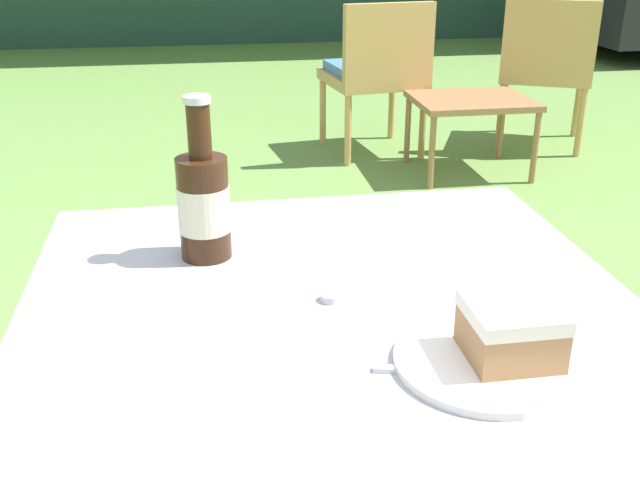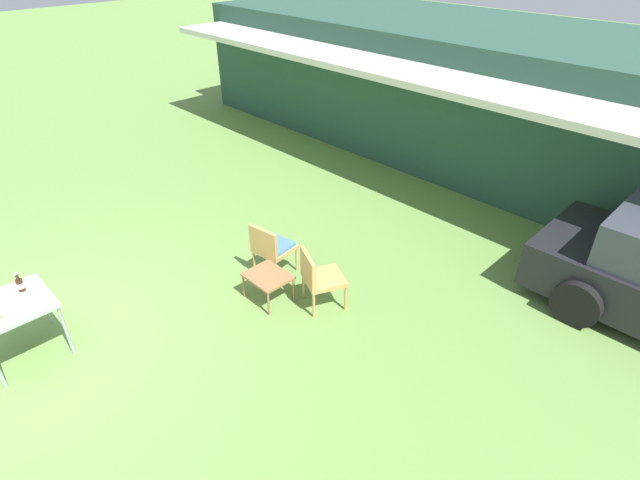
{
  "view_description": "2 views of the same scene",
  "coord_description": "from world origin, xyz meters",
  "px_view_note": "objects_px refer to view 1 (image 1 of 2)",
  "views": [
    {
      "loc": [
        -0.16,
        -0.85,
        1.21
      ],
      "look_at": [
        0.0,
        0.1,
        0.79
      ],
      "focal_mm": 42.0,
      "sensor_mm": 36.0,
      "label": 1
    },
    {
      "loc": [
        5.48,
        -0.52,
        4.31
      ],
      "look_at": [
        1.63,
        3.22,
        0.9
      ],
      "focal_mm": 28.0,
      "sensor_mm": 36.0,
      "label": 2
    }
  ],
  "objects_px": {
    "wicker_chair_plain": "(546,64)",
    "garden_side_table": "(471,106)",
    "wicker_chair_cushioned": "(376,69)",
    "cake_on_plate": "(500,344)",
    "cola_bottle_near": "(204,202)",
    "patio_table": "(332,353)"
  },
  "relations": [
    {
      "from": "wicker_chair_plain",
      "to": "garden_side_table",
      "type": "relative_size",
      "value": 1.44
    },
    {
      "from": "wicker_chair_cushioned",
      "to": "wicker_chair_plain",
      "type": "bearing_deg",
      "value": 171.12
    },
    {
      "from": "cake_on_plate",
      "to": "wicker_chair_plain",
      "type": "bearing_deg",
      "value": 63.8
    },
    {
      "from": "wicker_chair_plain",
      "to": "garden_side_table",
      "type": "bearing_deg",
      "value": 59.34
    },
    {
      "from": "garden_side_table",
      "to": "cola_bottle_near",
      "type": "bearing_deg",
      "value": -118.41
    },
    {
      "from": "garden_side_table",
      "to": "cake_on_plate",
      "type": "bearing_deg",
      "value": -109.91
    },
    {
      "from": "garden_side_table",
      "to": "patio_table",
      "type": "bearing_deg",
      "value": -113.99
    },
    {
      "from": "wicker_chair_plain",
      "to": "cola_bottle_near",
      "type": "relative_size",
      "value": 3.42
    },
    {
      "from": "patio_table",
      "to": "wicker_chair_cushioned",
      "type": "bearing_deg",
      "value": 75.51
    },
    {
      "from": "wicker_chair_cushioned",
      "to": "patio_table",
      "type": "bearing_deg",
      "value": 67.49
    },
    {
      "from": "wicker_chair_cushioned",
      "to": "cola_bottle_near",
      "type": "height_order",
      "value": "cola_bottle_near"
    },
    {
      "from": "patio_table",
      "to": "cola_bottle_near",
      "type": "xyz_separation_m",
      "value": [
        -0.16,
        0.18,
        0.16
      ]
    },
    {
      "from": "patio_table",
      "to": "cola_bottle_near",
      "type": "bearing_deg",
      "value": 130.78
    },
    {
      "from": "cola_bottle_near",
      "to": "garden_side_table",
      "type": "bearing_deg",
      "value": 61.59
    },
    {
      "from": "patio_table",
      "to": "cake_on_plate",
      "type": "relative_size",
      "value": 3.93
    },
    {
      "from": "patio_table",
      "to": "cake_on_plate",
      "type": "bearing_deg",
      "value": -46.75
    },
    {
      "from": "wicker_chair_cushioned",
      "to": "patio_table",
      "type": "height_order",
      "value": "wicker_chair_cushioned"
    },
    {
      "from": "wicker_chair_cushioned",
      "to": "patio_table",
      "type": "relative_size",
      "value": 1.01
    },
    {
      "from": "cola_bottle_near",
      "to": "wicker_chair_plain",
      "type": "bearing_deg",
      "value": 56.47
    },
    {
      "from": "wicker_chair_plain",
      "to": "patio_table",
      "type": "height_order",
      "value": "wicker_chair_plain"
    },
    {
      "from": "wicker_chair_cushioned",
      "to": "cake_on_plate",
      "type": "distance_m",
      "value": 3.33
    },
    {
      "from": "garden_side_table",
      "to": "wicker_chair_plain",
      "type": "bearing_deg",
      "value": 34.64
    }
  ]
}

